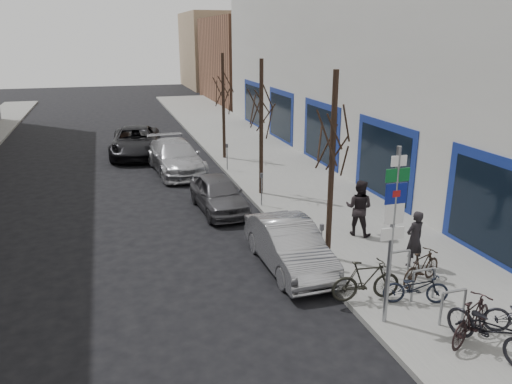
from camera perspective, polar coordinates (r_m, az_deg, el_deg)
ground at (r=11.21m, az=3.28°, el=-17.04°), size 120.00×120.00×0.00m
sidewalk_east at (r=21.14m, az=5.50°, el=0.16°), size 5.00×70.00×0.15m
commercial_building at (r=31.93m, az=23.28°, el=13.72°), size 20.00×32.00×10.00m
brick_building_far at (r=51.34m, az=1.71°, el=14.88°), size 12.00×14.00×8.00m
tan_building_far at (r=65.84m, az=-2.15°, el=15.89°), size 13.00×12.00×9.00m
highway_sign_pole at (r=11.03m, az=15.35°, el=-3.82°), size 0.55×0.10×4.20m
bike_rack at (r=12.94m, az=18.63°, el=-9.57°), size 0.66×2.26×0.83m
tree_near at (r=13.66m, az=8.88°, el=7.84°), size 1.80×1.80×5.50m
tree_mid at (r=19.67m, az=0.62°, el=10.95°), size 1.80×1.80×5.50m
tree_far at (r=25.91m, az=-3.79°, el=12.50°), size 1.80×1.80×5.50m
meter_front at (r=13.94m, az=7.47°, el=-5.60°), size 0.10×0.08×1.27m
meter_mid at (r=18.78m, az=0.64°, el=0.69°), size 0.10×0.08×1.27m
meter_back at (r=23.90m, az=-3.32°, el=4.34°), size 0.10×0.08×1.27m
bike_near_left at (r=11.44m, az=25.23°, el=-13.65°), size 1.11×2.06×1.20m
bike_near_right at (r=11.70m, az=23.44°, el=-13.18°), size 1.74×1.20×1.03m
bike_mid_curb at (r=12.75m, az=17.83°, el=-10.05°), size 1.65×0.94×0.96m
bike_mid_inner at (r=12.54m, az=12.46°, el=-9.80°), size 1.81×0.71×1.07m
bike_far_inner at (r=13.73m, az=18.41°, el=-8.12°), size 1.61×1.00×0.94m
parked_car_front at (r=14.18m, az=3.83°, el=-6.10°), size 1.53×4.17×1.36m
parked_car_mid at (r=18.75m, az=-4.31°, el=-0.20°), size 1.79×3.98×1.33m
parked_car_back at (r=24.28m, az=-9.17°, el=3.98°), size 2.55×5.40×1.52m
lane_car at (r=28.22m, az=-13.58°, el=5.62°), size 3.16×5.80×1.54m
pedestrian_near at (r=14.56m, az=17.67°, el=-5.10°), size 0.66×0.50×1.62m
pedestrian_far at (r=16.30m, az=11.68°, el=-1.74°), size 0.82×0.81×1.86m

